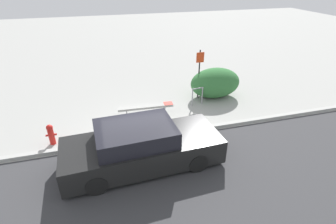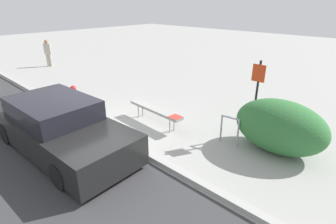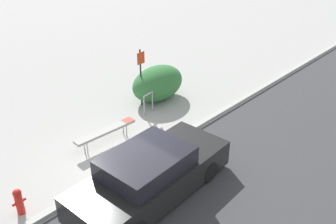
{
  "view_description": "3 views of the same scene",
  "coord_description": "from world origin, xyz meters",
  "px_view_note": "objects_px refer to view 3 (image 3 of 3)",
  "views": [
    {
      "loc": [
        -1.11,
        -7.79,
        5.39
      ],
      "look_at": [
        1.18,
        0.35,
        0.78
      ],
      "focal_mm": 28.0,
      "sensor_mm": 36.0,
      "label": 1
    },
    {
      "loc": [
        6.25,
        -3.84,
        3.72
      ],
      "look_at": [
        1.24,
        1.44,
        0.64
      ],
      "focal_mm": 28.0,
      "sensor_mm": 36.0,
      "label": 2
    },
    {
      "loc": [
        -5.61,
        -7.11,
        6.91
      ],
      "look_at": [
        2.16,
        0.22,
        1.07
      ],
      "focal_mm": 40.0,
      "sensor_mm": 36.0,
      "label": 3
    }
  ],
  "objects_px": {
    "bike_rack": "(148,101)",
    "sign_post": "(141,72)",
    "parked_car_near": "(151,175)",
    "bench": "(106,131)",
    "fire_hydrant": "(19,201)"
  },
  "relations": [
    {
      "from": "sign_post",
      "to": "parked_car_near",
      "type": "relative_size",
      "value": 0.47
    },
    {
      "from": "bike_rack",
      "to": "sign_post",
      "type": "height_order",
      "value": "sign_post"
    },
    {
      "from": "bench",
      "to": "parked_car_near",
      "type": "relative_size",
      "value": 0.46
    },
    {
      "from": "bench",
      "to": "fire_hydrant",
      "type": "distance_m",
      "value": 3.66
    },
    {
      "from": "parked_car_near",
      "to": "bench",
      "type": "bearing_deg",
      "value": 73.23
    },
    {
      "from": "bike_rack",
      "to": "sign_post",
      "type": "bearing_deg",
      "value": 65.96
    },
    {
      "from": "sign_post",
      "to": "parked_car_near",
      "type": "bearing_deg",
      "value": -130.47
    },
    {
      "from": "bike_rack",
      "to": "bench",
      "type": "bearing_deg",
      "value": -168.11
    },
    {
      "from": "bike_rack",
      "to": "fire_hydrant",
      "type": "height_order",
      "value": "bike_rack"
    },
    {
      "from": "sign_post",
      "to": "parked_car_near",
      "type": "xyz_separation_m",
      "value": [
        -3.47,
        -4.07,
        -0.74
      ]
    },
    {
      "from": "bench",
      "to": "fire_hydrant",
      "type": "relative_size",
      "value": 2.94
    },
    {
      "from": "fire_hydrant",
      "to": "parked_car_near",
      "type": "relative_size",
      "value": 0.16
    },
    {
      "from": "bench",
      "to": "bike_rack",
      "type": "height_order",
      "value": "bike_rack"
    },
    {
      "from": "sign_post",
      "to": "bike_rack",
      "type": "bearing_deg",
      "value": -114.04
    },
    {
      "from": "bench",
      "to": "sign_post",
      "type": "relative_size",
      "value": 0.98
    }
  ]
}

